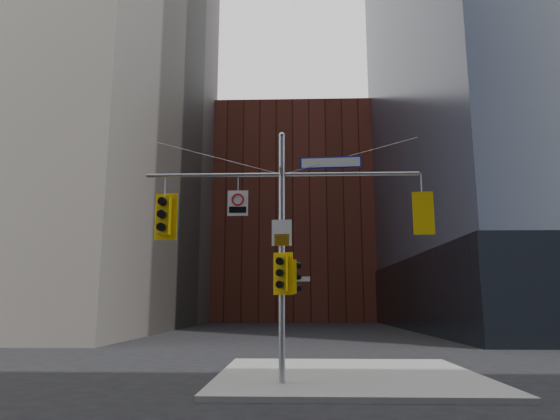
# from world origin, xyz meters

# --- Properties ---
(ground) EXTENTS (160.00, 160.00, 0.00)m
(ground) POSITION_xyz_m (0.00, 0.00, 0.00)
(ground) COLOR black
(ground) RESTS_ON ground
(sidewalk_corner) EXTENTS (8.00, 8.00, 0.15)m
(sidewalk_corner) POSITION_xyz_m (2.00, 4.00, 0.07)
(sidewalk_corner) COLOR gray
(sidewalk_corner) RESTS_ON ground
(brick_midrise) EXTENTS (26.00, 20.00, 28.00)m
(brick_midrise) POSITION_xyz_m (0.00, 58.00, 14.00)
(brick_midrise) COLOR maroon
(brick_midrise) RESTS_ON ground
(signal_assembly) EXTENTS (8.00, 0.80, 7.30)m
(signal_assembly) POSITION_xyz_m (0.00, 1.99, 4.42)
(signal_assembly) COLOR #95979D
(signal_assembly) RESTS_ON ground
(traffic_light_west_arm) EXTENTS (0.66, 0.54, 1.39)m
(traffic_light_west_arm) POSITION_xyz_m (-3.44, 2.01, 4.80)
(traffic_light_west_arm) COLOR yellow
(traffic_light_west_arm) RESTS_ON ground
(traffic_light_east_arm) EXTENTS (0.59, 0.51, 1.23)m
(traffic_light_east_arm) POSITION_xyz_m (4.04, 1.99, 4.80)
(traffic_light_east_arm) COLOR yellow
(traffic_light_east_arm) RESTS_ON ground
(traffic_light_pole_side) EXTENTS (0.41, 0.35, 0.96)m
(traffic_light_pole_side) POSITION_xyz_m (0.32, 2.01, 3.02)
(traffic_light_pole_side) COLOR yellow
(traffic_light_pole_side) RESTS_ON ground
(traffic_light_pole_front) EXTENTS (0.56, 0.52, 1.18)m
(traffic_light_pole_front) POSITION_xyz_m (0.00, 1.73, 3.11)
(traffic_light_pole_front) COLOR yellow
(traffic_light_pole_front) RESTS_ON ground
(street_sign_blade) EXTENTS (1.81, 0.18, 0.35)m
(street_sign_blade) POSITION_xyz_m (1.44, 2.00, 6.35)
(street_sign_blade) COLOR #101A9A
(street_sign_blade) RESTS_ON ground
(regulatory_sign_arm) EXTENTS (0.60, 0.06, 0.75)m
(regulatory_sign_arm) POSITION_xyz_m (-1.28, 1.97, 5.17)
(regulatory_sign_arm) COLOR silver
(regulatory_sign_arm) RESTS_ON ground
(regulatory_sign_pole) EXTENTS (0.57, 0.09, 0.75)m
(regulatory_sign_pole) POSITION_xyz_m (0.00, 1.88, 4.24)
(regulatory_sign_pole) COLOR silver
(regulatory_sign_pole) RESTS_ON ground
(street_blade_ew) EXTENTS (0.69, 0.09, 0.14)m
(street_blade_ew) POSITION_xyz_m (0.45, 2.00, 2.96)
(street_blade_ew) COLOR silver
(street_blade_ew) RESTS_ON ground
(street_blade_ns) EXTENTS (0.08, 0.84, 0.17)m
(street_blade_ns) POSITION_xyz_m (0.00, 2.45, 2.82)
(street_blade_ns) COLOR #145926
(street_blade_ns) RESTS_ON ground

